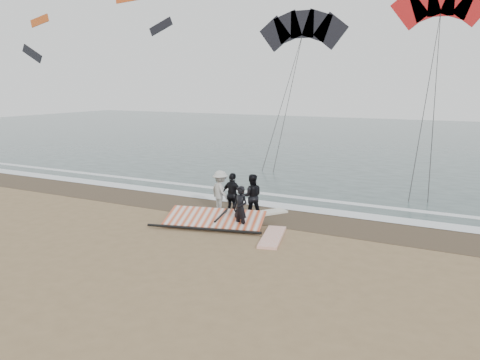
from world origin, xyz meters
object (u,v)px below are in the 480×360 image
Objects in this scene: board_white at (272,237)px; board_cream at (261,214)px; man_main at (240,208)px; sail_rig at (215,219)px.

board_cream is at bearing 107.92° from board_white.
board_cream is (-0.18, 2.12, -0.74)m from man_main.
board_white is 2.84m from board_cream.
sail_rig reaches higher than board_white.
man_main reaches higher than board_cream.
board_white is at bearing 2.17° from man_main.
board_cream is 0.53× the size of sail_rig.
board_cream is at bearing 109.33° from man_main.
man_main reaches higher than sail_rig.
board_white is at bearing -10.66° from sail_rig.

